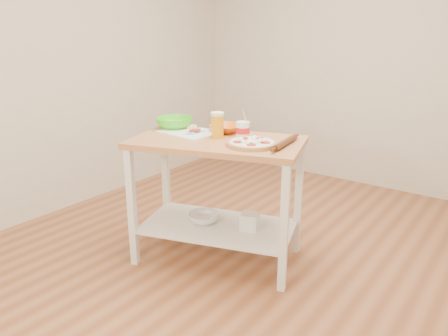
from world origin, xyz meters
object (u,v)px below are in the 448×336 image
object	(u,v)px
shelf_glass_bowl	(204,218)
shelf_bin	(250,221)
spatula	(195,132)
rolling_pin	(285,143)
prep_island	(217,174)
yogurt_tub	(243,130)
beer_pint	(217,125)
knife	(182,125)
green_bowl	(174,123)
pizza	(252,143)
cutting_board	(190,132)
orange_bowl	(227,128)

from	to	relation	value
shelf_glass_bowl	shelf_bin	world-z (taller)	shelf_bin
spatula	rolling_pin	distance (m)	0.67
prep_island	yogurt_tub	bearing A→B (deg)	46.73
yogurt_tub	beer_pint	bearing A→B (deg)	-150.15
knife	rolling_pin	bearing A→B (deg)	-2.09
green_bowl	pizza	bearing A→B (deg)	-5.70
shelf_glass_bowl	shelf_bin	xyz separation A→B (m)	(0.33, 0.11, 0.02)
shelf_glass_bowl	cutting_board	bearing A→B (deg)	160.60
orange_bowl	shelf_bin	bearing A→B (deg)	-24.44
shelf_bin	cutting_board	bearing A→B (deg)	-174.61
orange_bowl	rolling_pin	distance (m)	0.54
cutting_board	beer_pint	xyz separation A→B (m)	(0.25, 0.01, 0.08)
yogurt_tub	prep_island	bearing A→B (deg)	-133.27
knife	rolling_pin	world-z (taller)	rolling_pin
spatula	shelf_bin	xyz separation A→B (m)	(0.43, 0.06, -0.60)
knife	yogurt_tub	bearing A→B (deg)	-2.95
spatula	beer_pint	world-z (taller)	beer_pint
yogurt_tub	rolling_pin	world-z (taller)	yogurt_tub
pizza	shelf_bin	xyz separation A→B (m)	(-0.06, 0.08, -0.60)
spatula	green_bowl	world-z (taller)	green_bowl
orange_bowl	rolling_pin	world-z (taller)	orange_bowl
yogurt_tub	shelf_glass_bowl	bearing A→B (deg)	-146.77
prep_island	green_bowl	world-z (taller)	green_bowl
orange_bowl	prep_island	bearing A→B (deg)	-70.96
shelf_glass_bowl	orange_bowl	bearing A→B (deg)	81.97
prep_island	green_bowl	bearing A→B (deg)	170.26
beer_pint	shelf_glass_bowl	world-z (taller)	beer_pint
pizza	beer_pint	bearing A→B (deg)	172.97
pizza	knife	xyz separation A→B (m)	(-0.74, 0.15, 0.00)
orange_bowl	green_bowl	distance (m)	0.41
beer_pint	orange_bowl	bearing A→B (deg)	104.92
shelf_glass_bowl	shelf_bin	distance (m)	0.35
spatula	shelf_glass_bowl	distance (m)	0.63
knife	green_bowl	size ratio (longest dim) A/B	0.99
green_bowl	beer_pint	size ratio (longest dim) A/B	1.53
prep_island	spatula	world-z (taller)	spatula
orange_bowl	shelf_bin	world-z (taller)	orange_bowl
cutting_board	spatula	xyz separation A→B (m)	(0.07, -0.02, 0.01)
prep_island	beer_pint	size ratio (longest dim) A/B	7.29
prep_island	shelf_bin	xyz separation A→B (m)	(0.22, 0.08, -0.33)
cutting_board	pizza	bearing A→B (deg)	2.28
rolling_pin	shelf_glass_bowl	size ratio (longest dim) A/B	1.51
prep_island	beer_pint	world-z (taller)	beer_pint
pizza	shelf_bin	size ratio (longest dim) A/B	2.75
pizza	cutting_board	bearing A→B (deg)	176.77
cutting_board	green_bowl	distance (m)	0.19
yogurt_tub	shelf_bin	world-z (taller)	yogurt_tub
yogurt_tub	shelf_bin	size ratio (longest dim) A/B	1.73
green_bowl	yogurt_tub	distance (m)	0.59
cutting_board	shelf_bin	world-z (taller)	cutting_board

